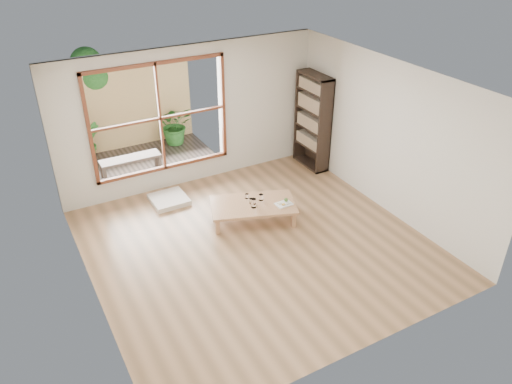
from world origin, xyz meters
The scene contains 15 objects.
ground centered at (0.00, 0.00, 0.00)m, with size 5.00×5.00×0.00m, color #A67B53.
low_table centered at (0.30, 0.66, 0.27)m, with size 1.59×1.23×0.31m.
floor_cushion centered at (-0.75, 1.90, 0.05)m, with size 0.62×0.62×0.09m, color beige.
bookshelf centered at (2.33, 1.90, 0.95)m, with size 0.30×0.85×1.90m, color black.
glass_tall centered at (0.25, 0.56, 0.39)m, with size 0.09×0.09×0.16m, color silver.
glass_mid centered at (0.48, 0.69, 0.36)m, with size 0.08×0.08×0.11m, color silver.
glass_short centered at (0.30, 0.87, 0.35)m, with size 0.06×0.06×0.08m, color silver.
glass_small centered at (0.28, 0.68, 0.35)m, with size 0.07×0.07×0.09m, color silver.
food_tray centered at (0.75, 0.39, 0.33)m, with size 0.28×0.20×0.09m.
deck centered at (-0.60, 3.56, 0.00)m, with size 2.80×2.00×0.05m, color #3C322C.
garden_bench centered at (-1.03, 3.21, 0.34)m, with size 1.17×0.35×0.37m.
bamboo_fence centered at (-0.60, 4.56, 0.90)m, with size 2.80×0.06×1.80m, color tan.
shrub_right centered at (0.28, 4.20, 0.46)m, with size 0.79×0.68×0.88m, color #2B6625.
shrub_left centered at (-1.63, 4.03, 0.50)m, with size 0.52×0.42×0.95m, color #2B6625.
garden_tree centered at (-1.28, 4.86, 1.63)m, with size 1.04×0.85×2.22m.
Camera 1 is at (-3.12, -5.61, 4.67)m, focal length 35.00 mm.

